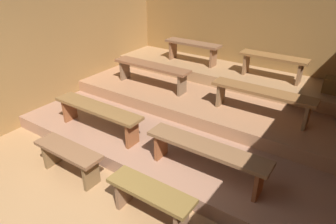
{
  "coord_description": "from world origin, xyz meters",
  "views": [
    {
      "loc": [
        2.42,
        -1.37,
        2.87
      ],
      "look_at": [
        -0.11,
        2.32,
        0.54
      ],
      "focal_mm": 32.36,
      "sensor_mm": 36.0,
      "label": 1
    }
  ],
  "objects_px": {
    "bench_upper_left": "(193,47)",
    "bench_lower_left": "(98,112)",
    "wooden_crate_upper": "(332,85)",
    "bench_middle_left": "(152,69)",
    "bench_upper_right": "(273,61)",
    "bench_floor_right": "(151,196)",
    "bench_middle_right": "(262,95)",
    "bench_lower_right": "(206,152)",
    "bench_floor_left": "(69,155)"
  },
  "relations": [
    {
      "from": "bench_lower_left",
      "to": "bench_lower_right",
      "type": "bearing_deg",
      "value": 0.0
    },
    {
      "from": "bench_middle_left",
      "to": "bench_upper_right",
      "type": "height_order",
      "value": "bench_upper_right"
    },
    {
      "from": "bench_floor_left",
      "to": "bench_upper_left",
      "type": "xyz_separation_m",
      "value": [
        -0.17,
        3.72,
        0.69
      ]
    },
    {
      "from": "bench_floor_right",
      "to": "wooden_crate_upper",
      "type": "height_order",
      "value": "wooden_crate_upper"
    },
    {
      "from": "bench_lower_right",
      "to": "bench_middle_left",
      "type": "distance_m",
      "value": 2.71
    },
    {
      "from": "bench_floor_left",
      "to": "bench_upper_right",
      "type": "bearing_deg",
      "value": 66.33
    },
    {
      "from": "bench_middle_left",
      "to": "wooden_crate_upper",
      "type": "relative_size",
      "value": 6.41
    },
    {
      "from": "bench_floor_right",
      "to": "bench_middle_right",
      "type": "height_order",
      "value": "bench_middle_right"
    },
    {
      "from": "wooden_crate_upper",
      "to": "bench_middle_left",
      "type": "bearing_deg",
      "value": -159.98
    },
    {
      "from": "bench_lower_left",
      "to": "bench_upper_left",
      "type": "relative_size",
      "value": 1.31
    },
    {
      "from": "bench_floor_right",
      "to": "bench_lower_right",
      "type": "relative_size",
      "value": 0.65
    },
    {
      "from": "wooden_crate_upper",
      "to": "bench_middle_right",
      "type": "bearing_deg",
      "value": -127.14
    },
    {
      "from": "bench_lower_right",
      "to": "bench_middle_right",
      "type": "height_order",
      "value": "bench_middle_right"
    },
    {
      "from": "bench_upper_left",
      "to": "bench_floor_right",
      "type": "bearing_deg",
      "value": -66.33
    },
    {
      "from": "bench_middle_right",
      "to": "wooden_crate_upper",
      "type": "bearing_deg",
      "value": 52.86
    },
    {
      "from": "bench_upper_left",
      "to": "bench_lower_right",
      "type": "bearing_deg",
      "value": -56.5
    },
    {
      "from": "bench_lower_right",
      "to": "bench_floor_right",
      "type": "bearing_deg",
      "value": -107.52
    },
    {
      "from": "bench_middle_right",
      "to": "bench_lower_right",
      "type": "bearing_deg",
      "value": -94.88
    },
    {
      "from": "bench_upper_left",
      "to": "bench_lower_left",
      "type": "bearing_deg",
      "value": -91.89
    },
    {
      "from": "bench_floor_right",
      "to": "bench_middle_right",
      "type": "relative_size",
      "value": 0.65
    },
    {
      "from": "bench_upper_right",
      "to": "bench_middle_right",
      "type": "bearing_deg",
      "value": -79.08
    },
    {
      "from": "bench_lower_right",
      "to": "bench_floor_left",
      "type": "bearing_deg",
      "value": -153.77
    },
    {
      "from": "bench_floor_left",
      "to": "bench_lower_left",
      "type": "height_order",
      "value": "bench_lower_left"
    },
    {
      "from": "bench_floor_right",
      "to": "bench_lower_left",
      "type": "relative_size",
      "value": 0.65
    },
    {
      "from": "bench_middle_left",
      "to": "wooden_crate_upper",
      "type": "height_order",
      "value": "wooden_crate_upper"
    },
    {
      "from": "wooden_crate_upper",
      "to": "bench_floor_right",
      "type": "bearing_deg",
      "value": -109.3
    },
    {
      "from": "bench_floor_left",
      "to": "wooden_crate_upper",
      "type": "distance_m",
      "value": 4.58
    },
    {
      "from": "bench_middle_left",
      "to": "bench_upper_left",
      "type": "xyz_separation_m",
      "value": [
        0.24,
        1.22,
        0.21
      ]
    },
    {
      "from": "bench_middle_left",
      "to": "wooden_crate_upper",
      "type": "xyz_separation_m",
      "value": [
        3.14,
        1.15,
        -0.02
      ]
    },
    {
      "from": "bench_floor_left",
      "to": "bench_middle_left",
      "type": "distance_m",
      "value": 2.58
    },
    {
      "from": "wooden_crate_upper",
      "to": "bench_upper_left",
      "type": "bearing_deg",
      "value": 178.51
    },
    {
      "from": "bench_upper_right",
      "to": "wooden_crate_upper",
      "type": "distance_m",
      "value": 1.13
    },
    {
      "from": "bench_lower_left",
      "to": "bench_middle_left",
      "type": "bearing_deg",
      "value": 94.88
    },
    {
      "from": "bench_floor_right",
      "to": "wooden_crate_upper",
      "type": "distance_m",
      "value": 3.89
    },
    {
      "from": "bench_middle_left",
      "to": "bench_upper_left",
      "type": "height_order",
      "value": "bench_upper_left"
    },
    {
      "from": "bench_middle_right",
      "to": "bench_upper_right",
      "type": "xyz_separation_m",
      "value": [
        -0.24,
        1.22,
        0.21
      ]
    },
    {
      "from": "bench_upper_left",
      "to": "wooden_crate_upper",
      "type": "bearing_deg",
      "value": -1.49
    },
    {
      "from": "bench_floor_left",
      "to": "bench_lower_right",
      "type": "distance_m",
      "value": 1.94
    },
    {
      "from": "bench_floor_left",
      "to": "bench_lower_left",
      "type": "relative_size",
      "value": 0.65
    },
    {
      "from": "bench_floor_left",
      "to": "bench_middle_left",
      "type": "relative_size",
      "value": 0.65
    },
    {
      "from": "bench_middle_right",
      "to": "bench_upper_right",
      "type": "bearing_deg",
      "value": 100.92
    },
    {
      "from": "bench_floor_left",
      "to": "bench_floor_right",
      "type": "distance_m",
      "value": 1.46
    },
    {
      "from": "wooden_crate_upper",
      "to": "bench_floor_left",
      "type": "bearing_deg",
      "value": -126.87
    },
    {
      "from": "bench_floor_left",
      "to": "bench_middle_right",
      "type": "xyz_separation_m",
      "value": [
        1.87,
        2.5,
        0.47
      ]
    },
    {
      "from": "bench_floor_right",
      "to": "bench_upper_left",
      "type": "distance_m",
      "value": 4.12
    },
    {
      "from": "bench_floor_left",
      "to": "bench_middle_right",
      "type": "relative_size",
      "value": 0.65
    },
    {
      "from": "bench_lower_left",
      "to": "bench_middle_right",
      "type": "xyz_separation_m",
      "value": [
        2.14,
        1.65,
        0.23
      ]
    },
    {
      "from": "bench_lower_left",
      "to": "bench_middle_left",
      "type": "relative_size",
      "value": 0.99
    },
    {
      "from": "bench_floor_right",
      "to": "bench_lower_left",
      "type": "bearing_deg",
      "value": 153.77
    },
    {
      "from": "bench_upper_left",
      "to": "wooden_crate_upper",
      "type": "height_order",
      "value": "bench_upper_left"
    }
  ]
}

